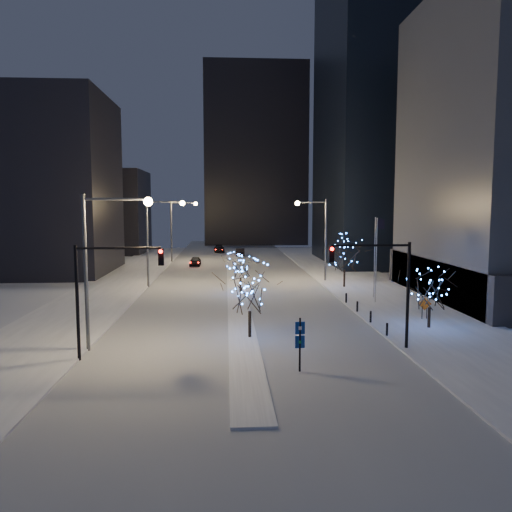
{
  "coord_description": "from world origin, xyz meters",
  "views": [
    {
      "loc": [
        -1.13,
        -29.86,
        9.34
      ],
      "look_at": [
        1.43,
        12.45,
        5.0
      ],
      "focal_mm": 35.0,
      "sensor_mm": 36.0,
      "label": 1
    }
  ],
  "objects": [
    {
      "name": "street_lamp_w_mid",
      "position": [
        -8.94,
        27.0,
        6.5
      ],
      "size": [
        4.4,
        0.56,
        10.0
      ],
      "color": "#595E66",
      "rests_on": "ground"
    },
    {
      "name": "car_mid",
      "position": [
        1.5,
        60.93,
        0.73
      ],
      "size": [
        1.81,
        4.54,
        1.47
      ],
      "primitive_type": "imported",
      "rotation": [
        0.0,
        0.0,
        3.08
      ],
      "color": "black",
      "rests_on": "ground"
    },
    {
      "name": "road",
      "position": [
        0.0,
        35.0,
        0.01
      ],
      "size": [
        20.0,
        130.0,
        0.02
      ],
      "primitive_type": "cube",
      "color": "#A3A9B2",
      "rests_on": "ground"
    },
    {
      "name": "holiday_tree_plaza_near",
      "position": [
        14.12,
        6.15,
        3.05
      ],
      "size": [
        4.46,
        4.46,
        4.55
      ],
      "color": "black",
      "rests_on": "east_sidewalk"
    },
    {
      "name": "wayfinding_sign",
      "position": [
        2.97,
        -2.82,
        1.89
      ],
      "size": [
        0.55,
        0.12,
        3.08
      ],
      "rotation": [
        0.0,
        0.0,
        0.1
      ],
      "color": "black",
      "rests_on": "ground"
    },
    {
      "name": "street_lamp_east",
      "position": [
        10.08,
        30.0,
        6.45
      ],
      "size": [
        3.9,
        0.56,
        10.0
      ],
      "color": "#595E66",
      "rests_on": "ground"
    },
    {
      "name": "filler_west_far",
      "position": [
        -26.0,
        70.0,
        8.0
      ],
      "size": [
        18.0,
        16.0,
        16.0
      ],
      "primitive_type": "cube",
      "color": "black",
      "rests_on": "ground"
    },
    {
      "name": "east_sidewalk",
      "position": [
        15.0,
        20.0,
        0.07
      ],
      "size": [
        10.0,
        90.0,
        0.15
      ],
      "primitive_type": "cube",
      "color": "white",
      "rests_on": "ground"
    },
    {
      "name": "car_far",
      "position": [
        -2.47,
        68.61,
        0.71
      ],
      "size": [
        2.25,
        4.97,
        1.41
      ],
      "primitive_type": "imported",
      "rotation": [
        0.0,
        0.0,
        0.06
      ],
      "color": "black",
      "rests_on": "ground"
    },
    {
      "name": "car_near",
      "position": [
        -5.88,
        47.11,
        0.69
      ],
      "size": [
        1.74,
        4.08,
        1.38
      ],
      "primitive_type": "imported",
      "rotation": [
        0.0,
        0.0,
        -0.03
      ],
      "color": "black",
      "rests_on": "ground"
    },
    {
      "name": "bollards",
      "position": [
        10.2,
        10.0,
        0.6
      ],
      "size": [
        0.16,
        12.16,
        0.9
      ],
      "color": "black",
      "rests_on": "east_sidewalk"
    },
    {
      "name": "holiday_tree_median_far",
      "position": [
        0.38,
        22.46,
        2.92
      ],
      "size": [
        3.55,
        3.55,
        4.27
      ],
      "color": "black",
      "rests_on": "median"
    },
    {
      "name": "street_lamp_w_far",
      "position": [
        -8.94,
        52.0,
        6.5
      ],
      "size": [
        4.4,
        0.56,
        10.0
      ],
      "color": "#595E66",
      "rests_on": "ground"
    },
    {
      "name": "holiday_tree_plaza_far",
      "position": [
        12.2,
        25.15,
        3.84
      ],
      "size": [
        6.16,
        6.16,
        5.81
      ],
      "color": "black",
      "rests_on": "east_sidewalk"
    },
    {
      "name": "street_lamp_w_near",
      "position": [
        -8.94,
        2.0,
        6.5
      ],
      "size": [
        4.4,
        0.56,
        10.0
      ],
      "color": "#595E66",
      "rests_on": "ground"
    },
    {
      "name": "ground",
      "position": [
        0.0,
        0.0,
        0.0
      ],
      "size": [
        160.0,
        160.0,
        0.0
      ],
      "primitive_type": "plane",
      "color": "white",
      "rests_on": "ground"
    },
    {
      "name": "filler_west_near",
      "position": [
        -28.0,
        40.0,
        12.0
      ],
      "size": [
        22.0,
        18.0,
        24.0
      ],
      "primitive_type": "cube",
      "color": "black",
      "rests_on": "ground"
    },
    {
      "name": "traffic_signal_west",
      "position": [
        -8.44,
        -0.0,
        4.76
      ],
      "size": [
        5.26,
        0.43,
        7.0
      ],
      "color": "black",
      "rests_on": "ground"
    },
    {
      "name": "west_sidewalk",
      "position": [
        -14.0,
        20.0,
        0.07
      ],
      "size": [
        8.0,
        90.0,
        0.15
      ],
      "primitive_type": "cube",
      "color": "white",
      "rests_on": "ground"
    },
    {
      "name": "construction_sign",
      "position": [
        14.91,
        8.95,
        1.22
      ],
      "size": [
        1.07,
        0.18,
        1.78
      ],
      "rotation": [
        0.0,
        0.0,
        -0.14
      ],
      "color": "black",
      "rests_on": "east_sidewalk"
    },
    {
      "name": "median",
      "position": [
        0.0,
        30.0,
        0.07
      ],
      "size": [
        2.0,
        80.0,
        0.15
      ],
      "primitive_type": "cube",
      "color": "white",
      "rests_on": "ground"
    },
    {
      "name": "horizon_block",
      "position": [
        6.0,
        92.0,
        21.0
      ],
      "size": [
        24.0,
        14.0,
        42.0
      ],
      "primitive_type": "cube",
      "color": "black",
      "rests_on": "ground"
    },
    {
      "name": "flagpoles",
      "position": [
        13.37,
        17.25,
        4.8
      ],
      "size": [
        1.35,
        2.6,
        8.0
      ],
      "color": "silver",
      "rests_on": "east_sidewalk"
    },
    {
      "name": "traffic_signal_east",
      "position": [
        8.94,
        1.0,
        4.76
      ],
      "size": [
        5.26,
        0.43,
        7.0
      ],
      "color": "black",
      "rests_on": "ground"
    },
    {
      "name": "holiday_tree_median_near",
      "position": [
        0.5,
        4.25,
        3.52
      ],
      "size": [
        5.4,
        5.4,
        5.24
      ],
      "color": "black",
      "rests_on": "median"
    }
  ]
}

